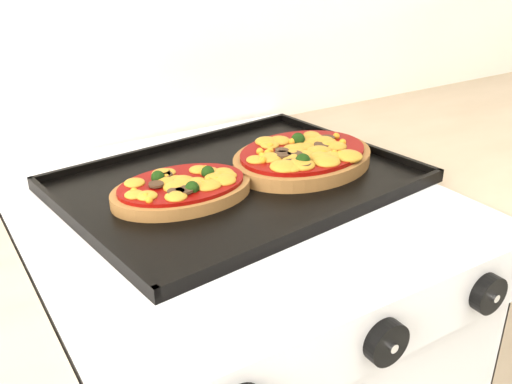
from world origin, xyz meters
TOP-DOWN VIEW (x-y plane):
  - control_panel at (0.00, 1.39)m, footprint 0.60×0.02m
  - knob_center at (0.02, 1.37)m, footprint 0.05×0.02m
  - knob_right at (0.19, 1.37)m, footprint 0.05×0.02m
  - baking_tray at (0.03, 1.71)m, footprint 0.56×0.44m
  - pizza_left at (-0.07, 1.71)m, footprint 0.21×0.15m
  - pizza_right at (0.15, 1.71)m, footprint 0.28×0.23m

SIDE VIEW (x-z plane):
  - control_panel at x=0.00m, z-range 0.81..0.90m
  - knob_center at x=0.02m, z-range 0.83..0.88m
  - knob_right at x=0.19m, z-range 0.83..0.88m
  - baking_tray at x=0.03m, z-range 0.91..0.93m
  - pizza_left at x=-0.07m, z-range 0.92..0.95m
  - pizza_right at x=0.15m, z-range 0.92..0.96m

